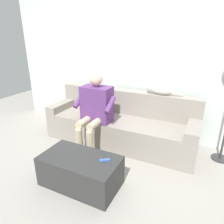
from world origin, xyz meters
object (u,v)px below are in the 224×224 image
Objects in this scene: couch at (121,125)px; remote_blue at (105,160)px; person_solo_seated at (95,107)px; cat_on_backrest at (160,90)px; coffee_table at (81,171)px.

remote_blue is (-0.30, 1.12, 0.09)m from couch.
couch is 2.03× the size of person_solo_seated.
couch is at bearing -108.44° from remote_blue.
cat_on_backrest is 4.64× the size of remote_blue.
person_solo_seated reaches higher than coffee_table.
cat_on_backrest reaches higher than couch.
couch is 4.34× the size of cat_on_backrest.
coffee_table is 7.65× the size of remote_blue.
person_solo_seated is (0.27, 0.34, 0.38)m from couch.
person_solo_seated is 2.14× the size of cat_on_backrest.
couch is 2.63× the size of coffee_table.
couch reaches higher than remote_blue.
coffee_table is (0.00, 1.18, -0.11)m from couch.
couch is 1.19m from coffee_table.
cat_on_backrest is at bearing -133.44° from remote_blue.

